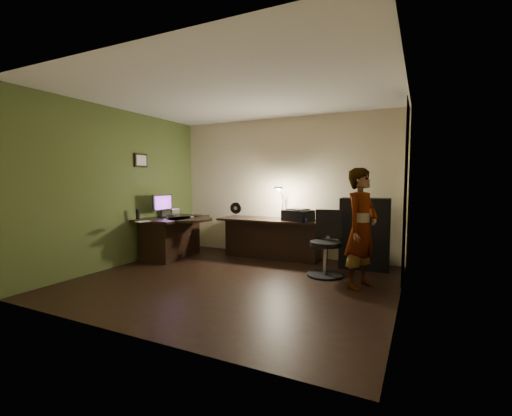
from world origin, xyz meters
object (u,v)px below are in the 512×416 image
at_px(cabinet, 365,233).
at_px(desk_left, 173,237).
at_px(monitor, 162,209).
at_px(person, 361,228).
at_px(office_chair, 326,244).
at_px(desk_right, 271,238).

bearing_deg(cabinet, desk_left, -169.89).
bearing_deg(cabinet, monitor, -168.32).
xyz_separation_m(desk_left, person, (3.56, -0.32, 0.44)).
bearing_deg(office_chair, person, -33.82).
bearing_deg(cabinet, desk_right, 176.47).
bearing_deg(cabinet, office_chair, -124.71).
distance_m(desk_left, desk_right, 1.90).
bearing_deg(monitor, desk_left, 49.26).
bearing_deg(desk_right, cabinet, -2.66).
xyz_separation_m(cabinet, office_chair, (-0.47, -0.75, -0.09)).
distance_m(desk_left, person, 3.60).
relative_size(desk_right, person, 1.21).
xyz_separation_m(monitor, person, (3.69, -0.19, -0.12)).
relative_size(cabinet, person, 0.72).
xyz_separation_m(desk_left, office_chair, (2.97, 0.02, 0.12)).
height_order(cabinet, monitor, cabinet).
height_order(monitor, person, person).
relative_size(cabinet, office_chair, 1.17).
height_order(desk_right, person, person).
bearing_deg(person, monitor, 107.97).
height_order(desk_left, desk_right, desk_left).
relative_size(monitor, person, 0.28).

